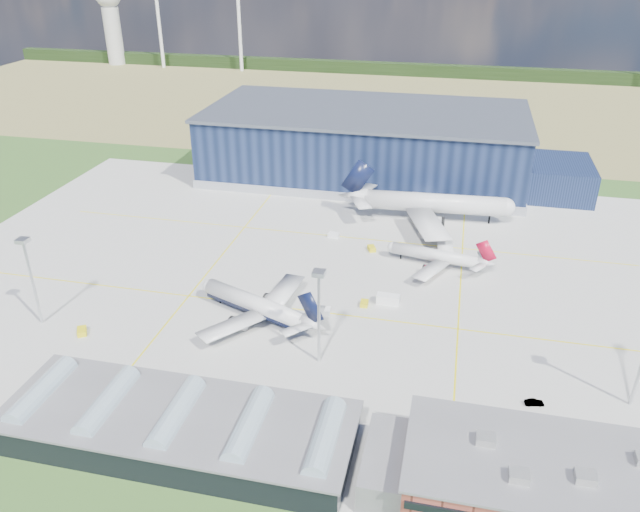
# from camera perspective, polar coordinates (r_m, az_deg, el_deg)

# --- Properties ---
(ground) EXTENTS (600.00, 600.00, 0.00)m
(ground) POSITION_cam_1_polar(r_m,az_deg,el_deg) (167.89, -1.13, -3.16)
(ground) COLOR #305821
(ground) RESTS_ON ground
(apron) EXTENTS (220.00, 160.00, 0.08)m
(apron) POSITION_cam_1_polar(r_m,az_deg,el_deg) (176.33, -0.34, -1.55)
(apron) COLOR #AFAFAA
(apron) RESTS_ON ground
(farmland) EXTENTS (600.00, 220.00, 0.01)m
(farmland) POSITION_cam_1_polar(r_m,az_deg,el_deg) (372.08, 7.27, 13.76)
(farmland) COLOR #92864E
(farmland) RESTS_ON ground
(treeline) EXTENTS (600.00, 8.00, 8.00)m
(treeline) POSITION_cam_1_polar(r_m,az_deg,el_deg) (449.31, 8.49, 16.50)
(treeline) COLOR black
(treeline) RESTS_ON ground
(horizon_dressing) EXTENTS (440.20, 18.00, 70.00)m
(horizon_dressing) POSITION_cam_1_polar(r_m,az_deg,el_deg) (493.15, -15.57, 20.34)
(horizon_dressing) COLOR white
(horizon_dressing) RESTS_ON ground
(hangar) EXTENTS (145.00, 62.00, 26.10)m
(hangar) POSITION_cam_1_polar(r_m,az_deg,el_deg) (248.61, 4.82, 9.94)
(hangar) COLOR #101A35
(hangar) RESTS_ON ground
(ops_building) EXTENTS (46.00, 23.00, 10.90)m
(ops_building) POSITION_cam_1_polar(r_m,az_deg,el_deg) (115.08, 19.83, -18.87)
(ops_building) COLOR brown
(ops_building) RESTS_ON ground
(glass_concourse) EXTENTS (78.00, 23.00, 8.60)m
(glass_concourse) POSITION_cam_1_polar(r_m,az_deg,el_deg) (121.68, -11.28, -15.23)
(glass_concourse) COLOR black
(glass_concourse) RESTS_ON ground
(light_mast_west) EXTENTS (2.60, 2.60, 23.00)m
(light_mast_west) POSITION_cam_1_polar(r_m,az_deg,el_deg) (161.69, -25.06, -0.97)
(light_mast_west) COLOR silver
(light_mast_west) RESTS_ON ground
(light_mast_center) EXTENTS (2.60, 2.60, 23.00)m
(light_mast_center) POSITION_cam_1_polar(r_m,az_deg,el_deg) (132.92, -0.10, -4.25)
(light_mast_center) COLOR silver
(light_mast_center) RESTS_ON ground
(airliner_navy) EXTENTS (49.70, 49.24, 12.54)m
(airliner_navy) POSITION_cam_1_polar(r_m,az_deg,el_deg) (153.88, -5.98, -3.65)
(airliner_navy) COLOR silver
(airliner_navy) RESTS_ON ground
(airliner_red) EXTENTS (37.26, 36.71, 10.46)m
(airliner_red) POSITION_cam_1_polar(r_m,az_deg,el_deg) (180.96, 10.51, 0.61)
(airliner_red) COLOR silver
(airliner_red) RESTS_ON ground
(airliner_widebody) EXTENTS (61.98, 60.79, 19.10)m
(airliner_widebody) POSITION_cam_1_polar(r_m,az_deg,el_deg) (209.36, 10.47, 5.64)
(airliner_widebody) COLOR silver
(airliner_widebody) RESTS_ON ground
(gse_tug_a) EXTENTS (3.53, 3.99, 1.42)m
(gse_tug_a) POSITION_cam_1_polar(r_m,az_deg,el_deg) (160.40, -20.93, -6.46)
(gse_tug_a) COLOR yellow
(gse_tug_a) RESTS_ON ground
(gse_tug_b) EXTENTS (2.00, 2.92, 1.24)m
(gse_tug_b) POSITION_cam_1_polar(r_m,az_deg,el_deg) (161.24, 4.07, -4.36)
(gse_tug_b) COLOR yellow
(gse_tug_b) RESTS_ON ground
(gse_van_a) EXTENTS (5.95, 2.69, 2.57)m
(gse_van_a) POSITION_cam_1_polar(r_m,az_deg,el_deg) (162.30, 6.24, -3.96)
(gse_van_a) COLOR white
(gse_van_a) RESTS_ON ground
(gse_cart_a) EXTENTS (2.37, 3.28, 1.33)m
(gse_cart_a) POSITION_cam_1_polar(r_m,az_deg,el_deg) (157.59, 0.57, -5.08)
(gse_cart_a) COLOR white
(gse_cart_a) RESTS_ON ground
(gse_tug_c) EXTENTS (3.08, 3.70, 1.39)m
(gse_tug_c) POSITION_cam_1_polar(r_m,az_deg,el_deg) (189.21, 4.74, 0.69)
(gse_tug_c) COLOR yellow
(gse_tug_c) RESTS_ON ground
(gse_cart_b) EXTENTS (3.70, 2.77, 1.46)m
(gse_cart_b) POSITION_cam_1_polar(r_m,az_deg,el_deg) (197.13, 1.26, 1.92)
(gse_cart_b) COLOR white
(gse_cart_b) RESTS_ON ground
(gse_van_c) EXTENTS (5.45, 4.09, 2.36)m
(gse_van_c) POSITION_cam_1_polar(r_m,az_deg,el_deg) (126.14, 10.85, -14.90)
(gse_van_c) COLOR white
(gse_van_c) RESTS_ON ground
(car_a) EXTENTS (3.79, 2.42, 1.20)m
(car_a) POSITION_cam_1_polar(r_m,az_deg,el_deg) (125.15, 12.60, -15.87)
(car_a) COLOR #99999E
(car_a) RESTS_ON ground
(car_b) EXTENTS (4.02, 2.11, 1.26)m
(car_b) POSITION_cam_1_polar(r_m,az_deg,el_deg) (136.74, 19.00, -12.56)
(car_b) COLOR #99999E
(car_b) RESTS_ON ground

